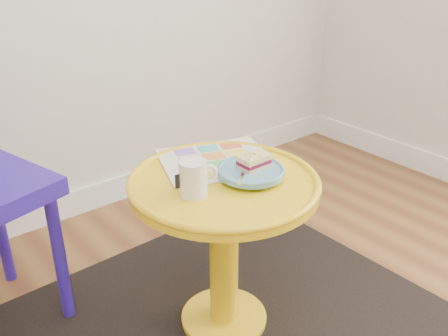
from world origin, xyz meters
TOP-DOWN VIEW (x-y plane):
  - rug at (0.46, 1.03)m, footprint 1.32×1.13m
  - side_table at (0.46, 1.03)m, footprint 0.55×0.55m
  - newspaper at (0.52, 1.15)m, footprint 0.41×0.38m
  - mug at (0.34, 1.02)m, footprint 0.11×0.08m
  - plate at (0.53, 1.00)m, footprint 0.19×0.19m
  - cake_slice at (0.54, 1.00)m, footprint 0.09×0.06m
  - fork at (0.50, 1.00)m, footprint 0.12×0.10m

SIDE VIEW (x-z plane):
  - rug at x=0.46m, z-range 0.00..0.01m
  - side_table at x=0.46m, z-range 0.11..0.64m
  - newspaper at x=0.52m, z-range 0.52..0.53m
  - plate at x=0.53m, z-range 0.53..0.55m
  - fork at x=0.50m, z-range 0.55..0.55m
  - cake_slice at x=0.54m, z-range 0.55..0.59m
  - mug at x=0.34m, z-range 0.53..0.63m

